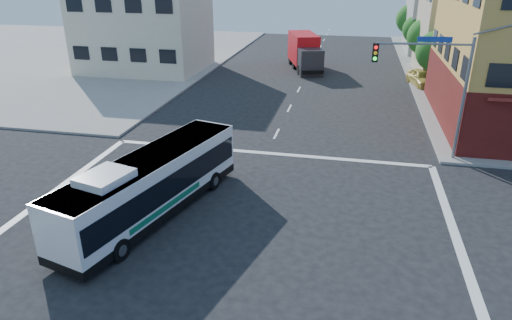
# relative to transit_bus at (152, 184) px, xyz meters

# --- Properties ---
(ground) EXTENTS (120.00, 120.00, 0.00)m
(ground) POSITION_rel_transit_bus_xyz_m (3.62, -1.24, -1.54)
(ground) COLOR black
(ground) RESTS_ON ground
(sidewalk_nw) EXTENTS (50.00, 50.00, 0.15)m
(sidewalk_nw) POSITION_rel_transit_bus_xyz_m (-31.38, 33.76, -1.46)
(sidewalk_nw) COLOR gray
(sidewalk_nw) RESTS_ON ground
(building_east_near) EXTENTS (12.06, 10.06, 9.00)m
(building_east_near) POSITION_rel_transit_bus_xyz_m (20.60, 32.74, 2.97)
(building_east_near) COLOR tan
(building_east_near) RESTS_ON ground
(building_east_far) EXTENTS (12.06, 10.06, 10.00)m
(building_east_far) POSITION_rel_transit_bus_xyz_m (20.60, 46.74, 3.47)
(building_east_far) COLOR #A3A39E
(building_east_far) RESTS_ON ground
(building_west) EXTENTS (12.06, 10.06, 8.00)m
(building_west) POSITION_rel_transit_bus_xyz_m (-13.40, 28.74, 2.47)
(building_west) COLOR beige
(building_west) RESTS_ON ground
(signal_mast_ne) EXTENTS (7.91, 1.13, 8.07)m
(signal_mast_ne) POSITION_rel_transit_bus_xyz_m (12.69, 9.38, 3.44)
(signal_mast_ne) COLOR slate
(signal_mast_ne) RESTS_ON ground
(street_tree_a) EXTENTS (3.60, 3.60, 5.53)m
(street_tree_a) POSITION_rel_transit_bus_xyz_m (15.52, 26.68, 2.05)
(street_tree_a) COLOR #382014
(street_tree_a) RESTS_ON ground
(street_tree_b) EXTENTS (3.80, 3.80, 5.79)m
(street_tree_b) POSITION_rel_transit_bus_xyz_m (15.52, 34.68, 2.21)
(street_tree_b) COLOR #382014
(street_tree_b) RESTS_ON ground
(street_tree_c) EXTENTS (3.40, 3.40, 5.29)m
(street_tree_c) POSITION_rel_transit_bus_xyz_m (15.52, 42.68, 1.92)
(street_tree_c) COLOR #382014
(street_tree_c) RESTS_ON ground
(street_tree_d) EXTENTS (4.00, 4.00, 6.03)m
(street_tree_d) POSITION_rel_transit_bus_xyz_m (15.52, 50.68, 2.34)
(street_tree_d) COLOR #382014
(street_tree_d) RESTS_ON ground
(transit_bus) EXTENTS (4.90, 10.84, 3.14)m
(transit_bus) POSITION_rel_transit_bus_xyz_m (0.00, 0.00, 0.00)
(transit_bus) COLOR black
(transit_bus) RESTS_ON ground
(box_truck) EXTENTS (4.70, 8.42, 3.64)m
(box_truck) POSITION_rel_transit_bus_xyz_m (3.09, 32.57, 0.23)
(box_truck) COLOR #28272C
(box_truck) RESTS_ON ground
(parked_car) EXTENTS (2.76, 4.83, 1.55)m
(parked_car) POSITION_rel_transit_bus_xyz_m (14.63, 27.56, -0.76)
(parked_car) COLOR #E3CA5B
(parked_car) RESTS_ON ground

